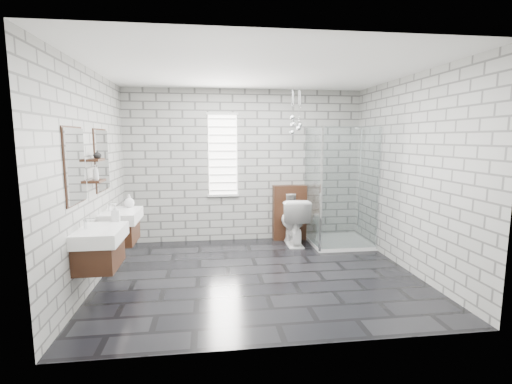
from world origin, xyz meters
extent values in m
cube|color=black|center=(0.00, 0.00, -0.01)|extent=(4.20, 3.60, 0.02)
cube|color=white|center=(0.00, 0.00, 2.71)|extent=(4.20, 3.60, 0.02)
cube|color=#9E9E99|center=(0.00, 1.81, 1.35)|extent=(4.20, 0.02, 2.70)
cube|color=#9E9E99|center=(0.00, -1.81, 1.35)|extent=(4.20, 0.02, 2.70)
cube|color=#9E9E99|center=(-2.11, 0.00, 1.35)|extent=(0.02, 3.60, 2.70)
cube|color=#9E9E99|center=(2.11, 0.00, 1.35)|extent=(0.02, 3.60, 2.70)
cube|color=#3A1F11|center=(-1.89, -0.62, 0.55)|extent=(0.42, 0.62, 0.30)
cube|color=silver|center=(-1.69, -0.62, 0.58)|extent=(0.02, 0.35, 0.01)
cube|color=white|center=(-1.87, -0.62, 0.77)|extent=(0.47, 0.70, 0.15)
cylinder|color=silver|center=(-2.02, -0.62, 0.91)|extent=(0.04, 0.04, 0.12)
cylinder|color=silver|center=(-1.97, -0.62, 0.96)|extent=(0.10, 0.02, 0.02)
cube|color=white|center=(-2.08, -0.62, 1.55)|extent=(0.03, 0.55, 0.80)
cube|color=#3A1F11|center=(-2.09, -0.62, 1.55)|extent=(0.01, 0.59, 0.84)
cube|color=#3A1F11|center=(-1.89, 0.41, 0.55)|extent=(0.42, 0.62, 0.30)
cube|color=silver|center=(-1.69, 0.41, 0.58)|extent=(0.02, 0.35, 0.01)
cube|color=white|center=(-1.87, 0.41, 0.77)|extent=(0.47, 0.70, 0.15)
cylinder|color=silver|center=(-2.02, 0.41, 0.91)|extent=(0.04, 0.04, 0.12)
cylinder|color=silver|center=(-1.97, 0.41, 0.96)|extent=(0.10, 0.02, 0.02)
cube|color=white|center=(-2.08, 0.41, 1.55)|extent=(0.03, 0.55, 0.80)
cube|color=#3A1F11|center=(-2.09, 0.41, 1.55)|extent=(0.01, 0.59, 0.84)
cube|color=#3A1F11|center=(-2.03, -0.05, 1.32)|extent=(0.14, 0.30, 0.03)
cube|color=#3A1F11|center=(-2.03, -0.05, 1.58)|extent=(0.14, 0.30, 0.03)
cube|color=white|center=(-0.40, 1.79, 1.55)|extent=(0.50, 0.02, 1.40)
cube|color=silver|center=(-0.40, 1.77, 2.27)|extent=(0.56, 0.04, 0.04)
cube|color=silver|center=(-0.40, 1.77, 0.83)|extent=(0.56, 0.04, 0.04)
cube|color=silver|center=(-0.40, 1.77, 0.92)|extent=(0.48, 0.01, 0.02)
cube|color=silver|center=(-0.40, 1.77, 1.06)|extent=(0.48, 0.01, 0.02)
cube|color=silver|center=(-0.40, 1.77, 1.20)|extent=(0.48, 0.01, 0.02)
cube|color=silver|center=(-0.40, 1.77, 1.34)|extent=(0.48, 0.01, 0.02)
cube|color=silver|center=(-0.40, 1.77, 1.48)|extent=(0.48, 0.01, 0.02)
cube|color=silver|center=(-0.40, 1.77, 1.62)|extent=(0.48, 0.01, 0.02)
cube|color=silver|center=(-0.40, 1.77, 1.76)|extent=(0.48, 0.01, 0.02)
cube|color=silver|center=(-0.40, 1.77, 1.90)|extent=(0.48, 0.01, 0.02)
cube|color=silver|center=(-0.40, 1.77, 2.04)|extent=(0.48, 0.01, 0.03)
cube|color=silver|center=(-0.40, 1.77, 2.18)|extent=(0.48, 0.01, 0.03)
cube|color=#3A1F11|center=(0.80, 1.70, 0.50)|extent=(0.60, 0.20, 1.00)
cube|color=silver|center=(0.80, 1.60, 0.80)|extent=(0.18, 0.01, 0.12)
cube|color=white|center=(1.60, 1.30, 0.03)|extent=(1.00, 1.00, 0.06)
cube|color=silver|center=(1.60, 0.81, 1.03)|extent=(1.00, 0.01, 2.00)
cube|color=silver|center=(1.11, 1.30, 1.03)|extent=(0.01, 1.00, 2.00)
cube|color=silver|center=(1.11, 0.81, 1.03)|extent=(0.03, 0.03, 2.00)
cube|color=silver|center=(2.08, 0.81, 1.03)|extent=(0.03, 0.03, 2.00)
cylinder|color=silver|center=(2.04, 1.50, 1.10)|extent=(0.02, 0.02, 1.80)
cylinder|color=silver|center=(1.96, 1.50, 2.02)|extent=(0.14, 0.14, 0.02)
sphere|color=silver|center=(0.74, 1.31, 2.19)|extent=(0.09, 0.09, 0.09)
cylinder|color=silver|center=(0.74, 1.31, 2.47)|extent=(0.01, 0.01, 0.47)
sphere|color=silver|center=(0.86, 1.36, 2.01)|extent=(0.09, 0.09, 0.09)
cylinder|color=silver|center=(0.86, 1.36, 2.38)|extent=(0.01, 0.01, 0.64)
sphere|color=silver|center=(0.78, 1.41, 2.09)|extent=(0.09, 0.09, 0.09)
cylinder|color=silver|center=(0.78, 1.41, 2.42)|extent=(0.01, 0.01, 0.57)
sphere|color=silver|center=(0.76, 1.43, 1.94)|extent=(0.09, 0.09, 0.09)
cylinder|color=silver|center=(0.76, 1.43, 2.34)|extent=(0.01, 0.01, 0.71)
sphere|color=silver|center=(0.90, 1.42, 2.07)|extent=(0.09, 0.09, 0.09)
cylinder|color=silver|center=(0.90, 1.42, 2.41)|extent=(0.01, 0.01, 0.59)
imported|color=white|center=(0.80, 1.38, 0.41)|extent=(0.48, 0.82, 0.82)
imported|color=#B2B2B2|center=(-1.78, -0.25, 0.95)|extent=(0.10, 0.10, 0.21)
imported|color=#B2B2B2|center=(-1.81, 0.69, 0.94)|extent=(0.16, 0.16, 0.18)
imported|color=#B2B2B2|center=(-2.02, -0.12, 1.43)|extent=(0.10, 0.10, 0.19)
imported|color=#B2B2B2|center=(-2.02, 0.00, 1.65)|extent=(0.11, 0.11, 0.10)
camera|label=1|loc=(-0.67, -4.82, 1.84)|focal=26.00mm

